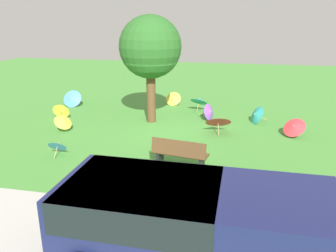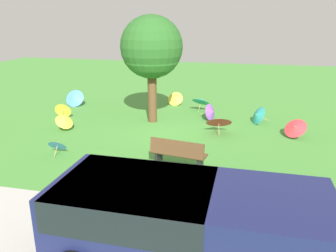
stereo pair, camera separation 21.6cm
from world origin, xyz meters
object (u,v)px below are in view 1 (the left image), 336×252
object	(u,v)px
parasol_blue_0	(58,145)
parasol_blue_1	(72,98)
parasol_yellow_0	(63,121)
parasol_yellow_2	(173,98)
parasol_yellow_1	(61,110)
shade_tree	(150,48)
parasol_teal_1	(256,115)
park_bench	(180,154)
parasol_purple_0	(210,112)
parasol_teal_3	(200,100)
parasol_red_1	(294,127)
van_dark	(186,220)
parasol_red_0	(218,120)

from	to	relation	value
parasol_blue_0	parasol_blue_1	xyz separation A→B (m)	(2.43, -5.72, 0.08)
parasol_yellow_0	parasol_yellow_2	bearing A→B (deg)	-124.30
parasol_yellow_1	parasol_blue_1	distance (m)	2.01
shade_tree	parasol_teal_1	distance (m)	5.03
park_bench	parasol_purple_0	bearing A→B (deg)	-94.78
parasol_teal_3	parasol_yellow_2	bearing A→B (deg)	-31.25
parasol_yellow_0	parasol_blue_0	bearing A→B (deg)	114.07
parasol_yellow_2	parasol_red_1	distance (m)	6.38
van_dark	parasol_yellow_0	world-z (taller)	van_dark
parasol_yellow_2	parasol_teal_3	bearing A→B (deg)	148.75
parasol_yellow_2	parasol_blue_1	world-z (taller)	parasol_blue_1
park_bench	parasol_yellow_2	size ratio (longest dim) A/B	2.09
van_dark	parasol_red_0	size ratio (longest dim) A/B	4.20
van_dark	parasol_red_1	xyz separation A→B (m)	(-2.77, -7.41, -0.51)
parasol_red_0	parasol_blue_1	distance (m)	7.65
park_bench	parasol_red_0	distance (m)	3.50
parasol_yellow_0	parasol_blue_1	xyz separation A→B (m)	(1.46, -3.53, 0.02)
shade_tree	parasol_red_1	distance (m)	6.17
parasol_red_0	parasol_yellow_0	xyz separation A→B (m)	(5.76, 1.00, -0.10)
parasol_red_0	park_bench	bearing A→B (deg)	75.80
parasol_red_1	parasol_purple_0	xyz separation A→B (m)	(3.15, -1.52, -0.04)
shade_tree	parasol_teal_1	size ratio (longest dim) A/B	4.78
parasol_blue_0	park_bench	bearing A→B (deg)	176.86
van_dark	parasol_red_1	size ratio (longest dim) A/B	4.38
parasol_teal_3	parasol_blue_0	bearing A→B (deg)	58.75
van_dark	parasol_teal_3	distance (m)	10.34
parasol_yellow_0	parasol_yellow_1	world-z (taller)	parasol_yellow_1
parasol_yellow_1	parasol_blue_0	xyz separation A→B (m)	(-1.93, 3.77, -0.02)
parasol_yellow_0	parasol_yellow_2	distance (m)	5.85
parasol_red_0	parasol_purple_0	size ratio (longest dim) A/B	1.36
parasol_teal_1	parasol_teal_3	distance (m)	2.87
parasol_blue_1	parasol_purple_0	bearing A→B (deg)	172.35
van_dark	parasol_teal_1	bearing A→B (deg)	-99.51
park_bench	parasol_purple_0	size ratio (longest dim) A/B	2.06
shade_tree	parasol_blue_0	world-z (taller)	shade_tree
shade_tree	park_bench	bearing A→B (deg)	114.35
van_dark	parasol_yellow_1	size ratio (longest dim) A/B	5.99
parasol_red_0	parasol_teal_3	size ratio (longest dim) A/B	1.06
van_dark	parasol_red_1	bearing A→B (deg)	-110.50
shade_tree	parasol_yellow_1	world-z (taller)	shade_tree
shade_tree	parasol_yellow_2	xyz separation A→B (m)	(-0.35, -2.91, -2.67)
shade_tree	parasol_teal_1	bearing A→B (deg)	-171.89
parasol_red_0	parasol_red_1	bearing A→B (deg)	-177.75
parasol_yellow_1	parasol_red_1	size ratio (longest dim) A/B	0.73
shade_tree	parasol_blue_1	size ratio (longest dim) A/B	4.60
van_dark	parasol_red_0	bearing A→B (deg)	-90.46
parasol_teal_1	parasol_blue_1	distance (m)	8.70
parasol_yellow_0	parasol_yellow_1	bearing A→B (deg)	-59.07
park_bench	parasol_yellow_2	world-z (taller)	park_bench
van_dark	parasol_yellow_1	xyz separation A→B (m)	(6.65, -7.90, -0.56)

